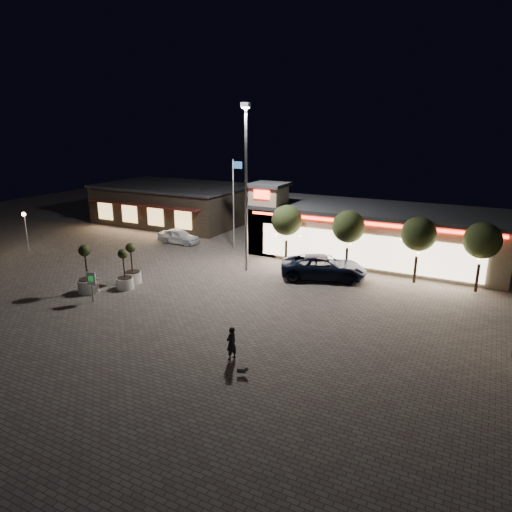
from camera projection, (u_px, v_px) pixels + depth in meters
The scene contains 18 objects.
ground at pixel (160, 300), 29.41m from camera, with size 90.00×90.00×0.00m, color #6E6459.
retail_building at pixel (370, 232), 38.09m from camera, with size 20.40×8.40×6.10m.
restaurant_building at pixel (173, 203), 52.00m from camera, with size 16.40×11.00×4.30m.
floodlight_pole at pixel (246, 179), 33.38m from camera, with size 0.60×0.40×12.38m.
flagpole at pixel (234, 197), 40.00m from camera, with size 0.95×0.10×8.00m.
lamp_post_west at pixel (25, 224), 40.06m from camera, with size 0.36×0.36×3.48m.
string_tree_a at pixel (287, 220), 36.03m from camera, with size 2.42×2.42×4.79m.
string_tree_b at pixel (348, 227), 33.83m from camera, with size 2.42×2.42×4.79m.
string_tree_c at pixel (419, 234), 31.63m from camera, with size 2.42×2.42×4.79m.
string_tree_d at pixel (483, 241), 29.87m from camera, with size 2.42×2.42×4.79m.
pickup_truck at pixel (324, 267), 33.27m from camera, with size 2.85×6.18×1.72m, color black.
white_sedan at pixel (179, 236), 43.00m from camera, with size 1.65×4.09×1.39m, color white.
pedestrian at pixel (231, 343), 21.83m from camera, with size 0.61×0.40×1.66m, color black.
dog at pixel (243, 370), 20.54m from camera, with size 0.51×0.31×0.28m.
planter_left at pixel (125, 276), 31.19m from camera, with size 1.15×1.15×2.83m.
planter_mid at pixel (87, 278), 30.47m from camera, with size 1.34×1.34×3.31m.
planter_right at pixel (132, 271), 32.31m from camera, with size 1.20×1.20×2.95m.
valet_sign at pixel (91, 281), 28.70m from camera, with size 0.66×0.16×1.99m.
Camera 1 is at (18.07, -21.54, 10.98)m, focal length 32.00 mm.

